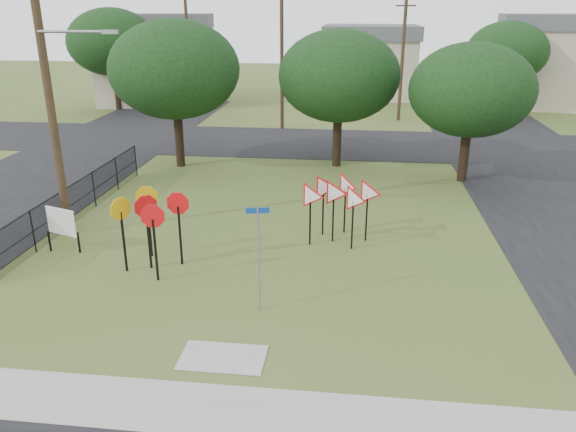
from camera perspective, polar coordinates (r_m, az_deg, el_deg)
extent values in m
plane|color=#3E521F|center=(15.66, -4.64, -9.20)|extent=(140.00, 140.00, 0.00)
cube|color=gray|center=(12.28, -8.64, -18.79)|extent=(30.00, 1.60, 0.02)
cube|color=black|center=(28.70, -24.72, 2.96)|extent=(8.00, 50.00, 0.02)
cube|color=black|center=(26.21, 26.88, 1.06)|extent=(8.00, 50.00, 0.02)
cube|color=black|center=(34.32, 1.87, 7.47)|extent=(60.00, 8.00, 0.02)
cube|color=gray|center=(13.67, -6.65, -14.10)|extent=(2.00, 1.20, 0.02)
cylinder|color=gray|center=(14.85, -2.99, -4.50)|extent=(0.06, 0.06, 2.95)
cube|color=navy|center=(14.32, -3.10, 0.56)|extent=(0.60, 0.15, 0.16)
cube|color=black|center=(17.93, -13.95, -2.30)|extent=(0.06, 0.06, 1.96)
cube|color=black|center=(17.98, -10.89, -1.97)|extent=(0.06, 0.06, 1.96)
cube|color=black|center=(17.09, -13.30, -3.40)|extent=(0.06, 0.06, 1.96)
cube|color=black|center=(17.93, -16.33, -2.54)|extent=(0.06, 0.06, 1.96)
cube|color=black|center=(18.79, -13.88, -1.22)|extent=(0.06, 0.06, 1.96)
cube|color=black|center=(19.19, 2.26, -0.51)|extent=(0.06, 0.06, 1.73)
cube|color=black|center=(19.51, 4.60, -0.20)|extent=(0.06, 0.06, 1.73)
cube|color=black|center=(18.97, 6.56, -0.90)|extent=(0.06, 0.06, 1.73)
cube|color=black|center=(20.07, 3.58, 0.42)|extent=(0.06, 0.06, 1.73)
cube|color=black|center=(20.32, 5.79, 0.61)|extent=(0.06, 0.06, 1.73)
cube|color=black|center=(19.69, 7.98, -0.15)|extent=(0.06, 0.06, 1.73)
cube|color=black|center=(20.47, -23.06, -2.36)|extent=(0.05, 0.05, 0.72)
cube|color=black|center=(19.99, -20.48, -2.54)|extent=(0.05, 0.05, 0.72)
cube|color=silver|center=(19.97, -22.06, -0.54)|extent=(1.18, 0.46, 0.93)
cylinder|color=#3F2F1D|center=(20.68, -23.13, 11.28)|extent=(0.28, 0.28, 10.00)
cylinder|color=gray|center=(19.86, -20.96, 17.09)|extent=(2.40, 0.10, 0.10)
cube|color=gray|center=(19.34, -17.65, 17.40)|extent=(0.50, 0.18, 0.12)
cylinder|color=#3F2F1D|center=(37.76, -0.63, 15.58)|extent=(0.24, 0.24, 9.00)
cylinder|color=#3F2F1D|center=(41.58, 11.53, 15.29)|extent=(0.24, 0.24, 8.50)
cube|color=#3F2F1D|center=(41.43, 11.90, 20.18)|extent=(1.40, 0.10, 0.10)
cylinder|color=#3F2F1D|center=(45.29, -10.10, 16.10)|extent=(0.24, 0.24, 9.00)
cylinder|color=black|center=(20.43, -24.49, -1.44)|extent=(0.05, 0.05, 1.50)
cylinder|color=black|center=(22.29, -21.57, 0.74)|extent=(0.05, 0.05, 1.50)
cylinder|color=black|center=(24.23, -19.11, 2.57)|extent=(0.05, 0.05, 1.50)
cylinder|color=black|center=(26.22, -17.01, 4.13)|extent=(0.05, 0.05, 1.50)
cylinder|color=black|center=(28.26, -15.21, 5.45)|extent=(0.05, 0.05, 1.50)
cube|color=black|center=(23.05, -20.50, 3.36)|extent=(0.03, 11.50, 0.03)
cube|color=black|center=(23.25, -20.29, 1.69)|extent=(0.03, 11.50, 0.03)
cube|color=black|center=(23.25, -20.29, 1.69)|extent=(0.01, 11.50, 1.50)
cube|color=#C1B69B|center=(50.44, -13.18, 14.60)|extent=(10.08, 8.46, 6.00)
cube|color=#505156|center=(50.23, -13.53, 18.67)|extent=(10.58, 8.88, 1.20)
cube|color=#C1B69B|center=(53.58, 8.26, 14.69)|extent=(8.00, 8.00, 5.00)
cube|color=#505156|center=(53.37, 8.44, 18.00)|extent=(8.40, 8.40, 1.20)
cube|color=#C1B69B|center=(51.81, 24.48, 13.49)|extent=(7.91, 7.91, 6.00)
cube|color=#505156|center=(51.60, 25.09, 17.43)|extent=(8.30, 8.30, 1.20)
cylinder|color=black|center=(29.42, -10.98, 7.51)|extent=(0.44, 0.44, 2.62)
ellipsoid|color=black|center=(28.85, -11.46, 14.39)|extent=(6.40, 6.40, 4.80)
cylinder|color=black|center=(29.06, 4.99, 7.47)|extent=(0.44, 0.44, 2.45)
ellipsoid|color=black|center=(28.50, 5.20, 13.99)|extent=(6.00, 6.00, 4.50)
cylinder|color=black|center=(27.61, 17.43, 5.72)|extent=(0.44, 0.44, 2.27)
ellipsoid|color=black|center=(27.04, 18.13, 12.07)|extent=(5.60, 5.60, 4.20)
cylinder|color=black|center=(47.66, -16.95, 11.99)|extent=(0.44, 0.44, 2.80)
ellipsoid|color=black|center=(47.30, -17.44, 16.51)|extent=(6.80, 6.80, 5.10)
cylinder|color=black|center=(47.12, 20.83, 11.25)|extent=(0.44, 0.44, 2.45)
ellipsoid|color=black|center=(46.77, 21.36, 15.26)|extent=(6.00, 6.00, 4.50)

